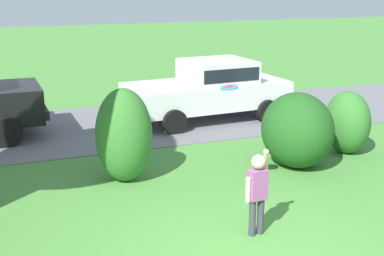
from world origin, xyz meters
The scene contains 7 objects.
driveway_strip centered at (0.00, 7.43, 0.01)m, with size 28.00×4.40×0.02m, color slate.
shrub_centre_left centered at (-0.79, 3.61, 0.86)m, with size 1.03×1.01×1.72m.
shrub_centre centered at (2.57, 3.18, 0.68)m, with size 1.35×1.56×1.48m.
shrub_centre_right centered at (4.00, 3.55, 0.67)m, with size 0.90×1.08×1.33m.
parked_sedan centered at (2.39, 7.21, 0.85)m, with size 4.50×2.30×1.56m.
child_thrower centered at (0.45, 0.83, 0.72)m, with size 0.44×0.29×1.29m.
frisbee centered at (0.52, 1.98, 1.95)m, with size 0.28×0.28×0.07m.
Camera 1 is at (-2.89, -5.34, 3.53)m, focal length 49.45 mm.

